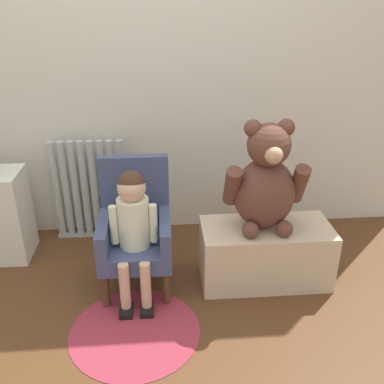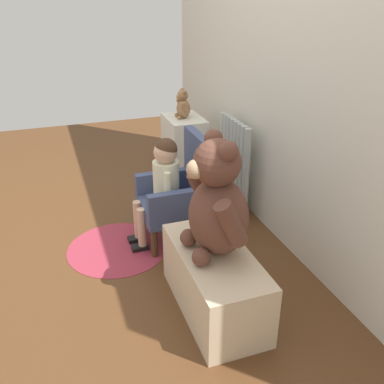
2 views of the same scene
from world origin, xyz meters
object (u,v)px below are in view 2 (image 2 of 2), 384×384
Objects in this scene: radiator at (233,165)px; floor_rug at (118,248)px; large_teddy_bear at (217,204)px; low_bench at (214,281)px; small_dresser at (184,150)px; child_figure at (162,177)px; child_armchair at (180,193)px; small_teddy_bear at (183,105)px.

radiator reaches higher than floor_rug.
low_bench is at bearing -27.21° from large_teddy_bear.
small_dresser reaches higher than floor_rug.
child_armchair is at bearing 90.00° from child_figure.
child_figure is 3.04× the size of small_teddy_bear.
floor_rug is (-0.75, -0.39, -0.17)m from low_bench.
child_armchair is at bearing 89.50° from floor_rug.
child_armchair is at bearing -58.56° from radiator.
child_armchair is (0.91, -0.33, 0.06)m from small_dresser.
child_figure is at bearing -63.35° from radiator.
low_bench is at bearing -28.63° from radiator.
low_bench is (1.07, -0.59, -0.17)m from radiator.
floor_rug is at bearing -90.68° from child_figure.
radiator is 2.89× the size of small_teddy_bear.
small_teddy_bear is 1.36m from floor_rug.
large_teddy_bear reaches higher than small_teddy_bear.
child_figure is 0.58m from floor_rug.
child_armchair is 3.05× the size of small_teddy_bear.
small_dresser is at bearing 159.93° from child_armchair.
small_dresser is at bearing 139.40° from floor_rug.
radiator is 0.63m from child_armchair.
child_armchair is (0.33, -0.53, -0.00)m from radiator.
child_armchair is at bearing -19.59° from small_teddy_bear.
child_armchair is 1.18× the size of large_teddy_bear.
child_figure reaches higher than radiator.
radiator is 0.70m from small_teddy_bear.
large_teddy_bear is at bearing -3.00° from child_armchair.
low_bench is at bearing 5.01° from child_figure.
small_dresser is 1.03m from child_figure.
child_armchair reaches higher than radiator.
small_teddy_bear reaches higher than floor_rug.
radiator is at bearing 19.36° from small_dresser.
radiator is 1.08m from floor_rug.
child_armchair is 0.77m from large_teddy_bear.
radiator is 1.22m from large_teddy_bear.
radiator is at bearing 116.65° from child_figure.
low_bench is at bearing -13.03° from small_dresser.
child_armchair is at bearing 176.07° from low_bench.
radiator is 1.12× the size of large_teddy_bear.
low_bench is (0.75, 0.07, -0.30)m from child_figure.
small_teddy_bear is 0.36× the size of floor_rug.
small_teddy_bear is at bearing 139.65° from floor_rug.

